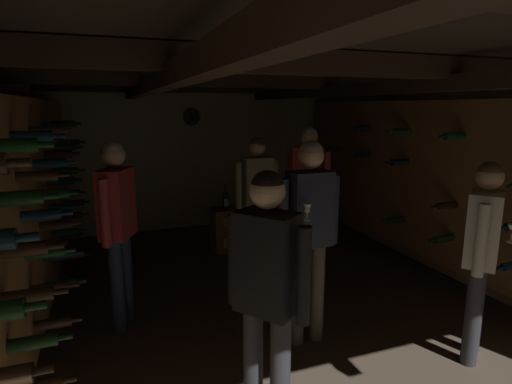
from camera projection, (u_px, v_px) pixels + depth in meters
ground_plane at (272, 311)px, 4.07m from camera, size 8.40×8.40×0.00m
room_shell at (262, 166)px, 4.03m from camera, size 4.72×6.52×2.41m
wine_crate_stack at (231, 229)px, 5.79m from camera, size 0.52×0.35×0.60m
display_bottle at (225, 199)px, 5.64m from camera, size 0.08×0.08×0.35m
person_host_center at (309, 223)px, 3.35m from camera, size 0.54×0.33×1.72m
person_guest_rear_center at (257, 192)px, 4.92m from camera, size 0.54×0.33×1.63m
person_guest_far_right at (308, 183)px, 5.02m from camera, size 0.42×0.40×1.75m
person_guest_mid_left at (117, 217)px, 3.61m from camera, size 0.34×0.50×1.70m
person_guest_near_right at (482, 244)px, 3.13m from camera, size 0.44×0.44×1.59m
person_guest_near_left at (267, 283)px, 2.35m from camera, size 0.38×0.45×1.64m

